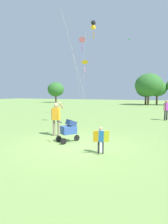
# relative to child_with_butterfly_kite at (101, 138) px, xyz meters

# --- Properties ---
(ground_plane) EXTENTS (120.00, 120.00, 0.00)m
(ground_plane) POSITION_rel_child_with_butterfly_kite_xyz_m (-1.40, 0.64, -0.60)
(ground_plane) COLOR #75994C
(treeline_distant) EXTENTS (30.42, 5.80, 6.00)m
(treeline_distant) POSITION_rel_child_with_butterfly_kite_xyz_m (-5.12, 32.55, 2.90)
(treeline_distant) COLOR brown
(treeline_distant) RESTS_ON ground
(child_with_butterfly_kite) EXTENTS (0.58, 0.45, 0.99)m
(child_with_butterfly_kite) POSITION_rel_child_with_butterfly_kite_xyz_m (0.00, 0.00, 0.00)
(child_with_butterfly_kite) COLOR #232328
(child_with_butterfly_kite) RESTS_ON ground
(person_adult_flyer) EXTENTS (0.56, 0.57, 1.79)m
(person_adult_flyer) POSITION_rel_child_with_butterfly_kite_xyz_m (-3.06, 1.83, 0.44)
(person_adult_flyer) COLOR #7F705B
(person_adult_flyer) RESTS_ON ground
(stroller) EXTENTS (0.89, 1.06, 1.03)m
(stroller) POSITION_rel_child_with_butterfly_kite_xyz_m (-1.87, 1.02, 0.01)
(stroller) COLOR black
(stroller) RESTS_ON ground
(kite_adult_black) EXTENTS (0.57, 3.43, 6.78)m
(kite_adult_black) POSITION_rel_child_with_butterfly_kite_xyz_m (-2.39, 5.19, 5.82)
(kite_adult_black) COLOR black
(kite_adult_black) RESTS_ON ground
(kite_orange_delta) EXTENTS (2.01, 3.21, 7.57)m
(kite_orange_delta) POSITION_rel_child_with_butterfly_kite_xyz_m (-5.59, 10.50, 6.60)
(kite_orange_delta) COLOR pink
(kite_orange_delta) RESTS_ON ground
(kite_green_novelty) EXTENTS (1.11, 3.88, 4.86)m
(kite_green_novelty) POSITION_rel_child_with_butterfly_kite_xyz_m (-4.10, 7.74, 4.03)
(kite_green_novelty) COLOR #F4A319
(kite_green_novelty) RESTS_ON ground
(person_sitting_far) EXTENTS (0.39, 0.45, 1.66)m
(person_sitting_far) POSITION_rel_child_with_butterfly_kite_xyz_m (2.00, 10.43, 0.38)
(person_sitting_far) COLOR #232328
(person_sitting_far) RESTS_ON ground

